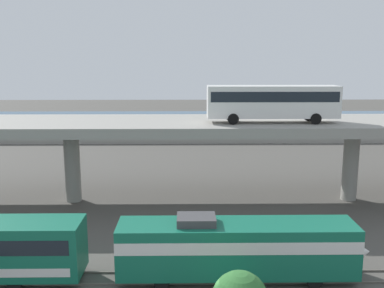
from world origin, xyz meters
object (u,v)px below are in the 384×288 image
(parked_car_1, at_px, (352,127))
(parked_car_4, at_px, (29,126))
(parked_car_0, at_px, (73,127))
(parked_car_6, at_px, (234,124))
(parked_car_3, at_px, (332,126))
(parked_car_2, at_px, (298,126))
(parked_car_7, at_px, (158,128))
(transit_bus_on_overpass, at_px, (273,100))
(train_locomotive, at_px, (248,246))
(parked_car_5, at_px, (213,128))

(parked_car_1, bearing_deg, parked_car_4, 177.40)
(parked_car_0, relative_size, parked_car_4, 0.94)
(parked_car_4, xyz_separation_m, parked_car_6, (36.32, 2.07, 0.00))
(parked_car_0, bearing_deg, parked_car_1, 178.49)
(parked_car_3, bearing_deg, parked_car_1, -39.25)
(parked_car_1, bearing_deg, parked_car_2, 167.23)
(parked_car_0, bearing_deg, parked_car_7, 173.73)
(parked_car_3, bearing_deg, parked_car_0, -178.84)
(parked_car_6, bearing_deg, transit_bus_on_overpass, 88.85)
(parked_car_7, bearing_deg, parked_car_1, 0.60)
(train_locomotive, height_order, parked_car_5, train_locomotive)
(parked_car_1, relative_size, parked_car_5, 1.01)
(parked_car_1, distance_m, parked_car_3, 3.45)
(transit_bus_on_overpass, xyz_separation_m, parked_car_6, (0.77, 38.65, -7.79))
(parked_car_1, bearing_deg, parked_car_7, -179.40)
(parked_car_2, height_order, parked_car_7, same)
(train_locomotive, relative_size, parked_car_5, 3.44)
(parked_car_0, distance_m, parked_car_7, 14.79)
(parked_car_3, relative_size, parked_car_7, 1.01)
(parked_car_2, bearing_deg, transit_bus_on_overpass, -108.04)
(parked_car_7, bearing_deg, train_locomotive, -79.77)
(train_locomotive, height_order, parked_car_4, train_locomotive)
(parked_car_2, relative_size, parked_car_5, 0.93)
(parked_car_0, height_order, parked_car_1, same)
(parked_car_5, relative_size, parked_car_7, 1.02)
(train_locomotive, distance_m, parked_car_5, 48.51)
(parked_car_0, xyz_separation_m, parked_car_2, (39.23, 0.72, -0.00))
(parked_car_4, bearing_deg, parked_car_5, 175.29)
(transit_bus_on_overpass, relative_size, parked_car_6, 2.58)
(parked_car_7, bearing_deg, parked_car_5, 1.52)
(parked_car_0, height_order, parked_car_6, same)
(transit_bus_on_overpass, distance_m, parked_car_3, 41.10)
(train_locomotive, height_order, parked_car_3, train_locomotive)
(parked_car_0, height_order, parked_car_4, same)
(parked_car_3, distance_m, parked_car_5, 21.38)
(parked_car_2, bearing_deg, parked_car_1, -12.77)
(parked_car_3, bearing_deg, transit_bus_on_overpass, -116.18)
(parked_car_2, height_order, parked_car_6, same)
(parked_car_1, xyz_separation_m, parked_car_5, (-23.93, -0.10, 0.00))
(parked_car_2, xyz_separation_m, parked_car_3, (6.08, 0.20, 0.00))
(transit_bus_on_overpass, xyz_separation_m, parked_car_1, (20.48, 34.03, -7.79))
(parked_car_2, bearing_deg, parked_car_4, 179.32)
(parked_car_2, distance_m, parked_car_6, 11.26)
(transit_bus_on_overpass, distance_m, parked_car_5, 34.99)
(parked_car_1, distance_m, parked_car_6, 20.24)
(parked_car_2, height_order, parked_car_3, same)
(parked_car_2, xyz_separation_m, parked_car_7, (-24.53, -2.33, -0.00))
(train_locomotive, xyz_separation_m, parked_car_4, (-31.46, 51.15, 0.01))
(train_locomotive, bearing_deg, parked_car_1, 63.20)
(parked_car_2, bearing_deg, parked_car_6, 166.50)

